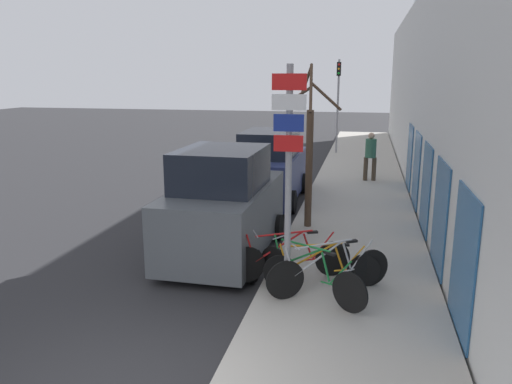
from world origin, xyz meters
name	(u,v)px	position (x,y,z in m)	size (l,w,h in m)	color
ground_plane	(279,195)	(0.00, 11.20, 0.00)	(80.00, 80.00, 0.00)	#28282B
sidewalk_curb	(359,180)	(2.60, 14.00, 0.07)	(3.20, 32.00, 0.15)	#ADA89E
building_facade	(414,95)	(4.35, 13.92, 3.22)	(0.23, 32.00, 6.50)	silver
signpost	(288,172)	(1.53, 3.20, 2.33)	(0.55, 0.13, 3.91)	#939399
bicycle_0	(310,274)	(1.92, 3.27, 0.55)	(1.98, 1.34, 0.94)	black
bicycle_1	(329,271)	(2.24, 3.49, 0.55)	(2.03, 1.26, 0.95)	black
bicycle_2	(322,268)	(2.09, 3.70, 0.51)	(2.07, 0.62, 0.84)	black
bicycle_3	(290,259)	(1.48, 3.94, 0.55)	(2.17, 0.95, 0.94)	black
parked_car_0	(224,207)	(-0.20, 5.33, 1.09)	(2.13, 4.16, 2.39)	#51565B
parked_car_1	(271,169)	(-0.11, 10.30, 1.03)	(1.96, 4.25, 2.24)	navy
pedestrian_near	(371,153)	(2.95, 13.56, 1.16)	(0.46, 0.39, 1.75)	#4C3D2D
street_tree	(309,154)	(1.40, 7.41, 2.00)	(1.64, 1.56, 4.02)	#4C3828
traffic_light	(338,94)	(1.34, 20.10, 3.03)	(0.20, 0.30, 4.50)	#939399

